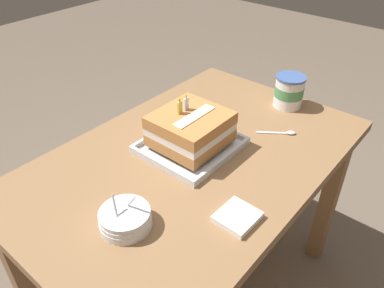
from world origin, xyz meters
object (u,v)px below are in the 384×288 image
Objects in this scene: birthday_cake at (191,129)px; bowl_stack at (125,219)px; napkin_pile at (237,217)px; ice_cream_tub at (289,91)px; foil_tray at (191,146)px; serving_spoon_near_tray at (285,133)px.

birthday_cake is 1.62× the size of bowl_stack.
ice_cream_tub is at bearing 17.20° from napkin_pile.
bowl_stack is (-0.36, -0.09, 0.02)m from foil_tray.
napkin_pile is (-0.44, -0.10, 0.00)m from serving_spoon_near_tray.
birthday_cake is 1.76× the size of ice_cream_tub.
foil_tray is at bearing 14.24° from bowl_stack.
birthday_cake is at bearing 14.24° from bowl_stack.
foil_tray reaches higher than serving_spoon_near_tray.
ice_cream_tub reaches higher than foil_tray.
bowl_stack is 0.65m from serving_spoon_near_tray.
ice_cream_tub is at bearing 26.78° from serving_spoon_near_tray.
napkin_pile is at bearing -162.80° from ice_cream_tub.
foil_tray is 0.34m from serving_spoon_near_tray.
foil_tray is 0.07m from birthday_cake.
ice_cream_tub is (0.46, -0.11, -0.01)m from birthday_cake.
serving_spoon_near_tray is (0.64, -0.10, -0.02)m from bowl_stack.
birthday_cake reaches higher than bowl_stack.
birthday_cake reaches higher than napkin_pile.
bowl_stack is 0.82m from ice_cream_tub.
birthday_cake is 0.35m from napkin_pile.
bowl_stack reaches higher than napkin_pile.
birthday_cake is at bearing 166.98° from ice_cream_tub.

